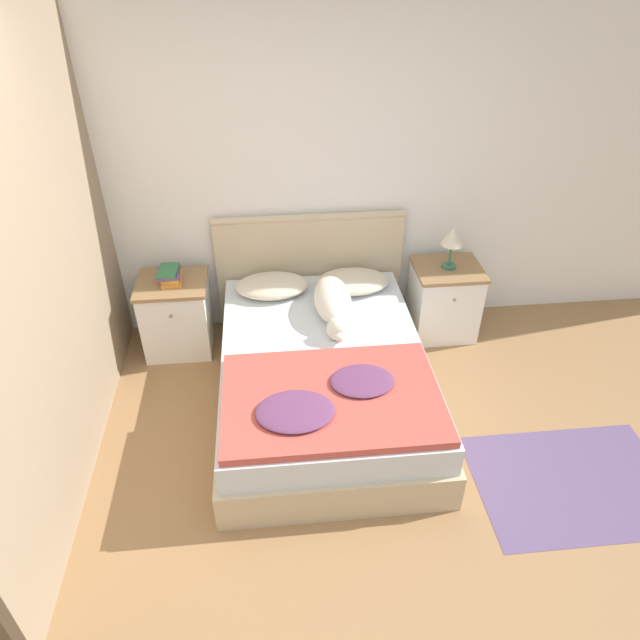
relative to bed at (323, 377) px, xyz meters
The scene contains 14 objects.
ground_plane 1.10m from the bed, 96.95° to the right, with size 16.00×16.00×0.00m, color #997047.
wall_back 1.50m from the bed, 96.94° to the left, with size 9.00×0.06×2.55m.
wall_side_left 1.82m from the bed, behind, with size 0.06×3.10×2.55m.
bed is the anchor object (origin of this frame).
headboard 1.03m from the bed, 90.00° to the left, with size 1.46×0.06×0.97m.
nightstand_left 1.28m from the bed, 144.41° to the left, with size 0.51×0.46×0.59m.
nightstand_right 1.28m from the bed, 35.59° to the left, with size 0.51×0.46×0.59m.
pillow_left 0.85m from the bed, 112.57° to the left, with size 0.54×0.37×0.11m.
pillow_right 0.85m from the bed, 67.43° to the left, with size 0.54×0.37×0.11m.
quilt 0.56m from the bed, 91.15° to the right, with size 1.27×0.87×0.09m.
dog 0.53m from the bed, 73.95° to the left, with size 0.26×0.79×0.21m.
book_stack 1.35m from the bed, 143.80° to the left, with size 0.18×0.24×0.10m.
table_lamp 1.42m from the bed, 35.67° to the left, with size 0.17×0.17×0.34m.
rug 1.67m from the bed, 30.73° to the right, with size 1.18×0.84×0.00m.
Camera 1 is at (-0.19, -1.84, 2.77)m, focal length 32.00 mm.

